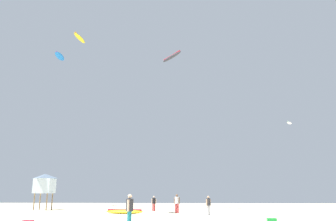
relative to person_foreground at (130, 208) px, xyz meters
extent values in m
cylinder|color=teal|center=(-0.01, -0.10, -0.60)|extent=(0.16, 0.16, 0.87)
cylinder|color=teal|center=(0.01, 0.10, -0.60)|extent=(0.16, 0.16, 0.87)
cylinder|color=#2D2D33|center=(0.00, 0.00, 0.17)|extent=(0.40, 0.40, 0.65)
cylinder|color=beige|center=(-0.03, -0.23, 0.14)|extent=(0.12, 0.12, 0.60)
cylinder|color=beige|center=(0.03, 0.23, 0.14)|extent=(0.12, 0.12, 0.60)
sphere|color=beige|center=(0.00, 0.00, 0.62)|extent=(0.24, 0.24, 0.24)
cylinder|color=#B21E23|center=(1.59, 15.69, -0.59)|extent=(0.16, 0.16, 0.88)
cylinder|color=#B21E23|center=(1.78, 15.62, -0.59)|extent=(0.16, 0.16, 0.88)
cylinder|color=silver|center=(1.69, 15.66, 0.18)|extent=(0.40, 0.40, 0.66)
cylinder|color=brown|center=(1.46, 15.73, 0.15)|extent=(0.12, 0.12, 0.61)
cylinder|color=brown|center=(1.91, 15.58, 0.15)|extent=(0.12, 0.12, 0.61)
sphere|color=brown|center=(1.69, 15.66, 0.63)|extent=(0.24, 0.24, 0.24)
cylinder|color=#B21E23|center=(-1.15, 19.68, -0.64)|extent=(0.15, 0.15, 0.79)
cylinder|color=#B21E23|center=(-0.98, 19.74, -0.64)|extent=(0.15, 0.15, 0.79)
cylinder|color=black|center=(-1.06, 19.71, 0.05)|extent=(0.36, 0.36, 0.59)
cylinder|color=beige|center=(-1.27, 19.64, 0.03)|extent=(0.11, 0.11, 0.54)
cylinder|color=beige|center=(-0.86, 19.78, 0.03)|extent=(0.11, 0.11, 0.54)
sphere|color=beige|center=(-1.06, 19.71, 0.46)|extent=(0.21, 0.21, 0.21)
cylinder|color=silver|center=(4.71, 12.67, -0.63)|extent=(0.15, 0.15, 0.81)
cylinder|color=silver|center=(4.58, 12.54, -0.63)|extent=(0.15, 0.15, 0.81)
cylinder|color=#2D2D33|center=(4.64, 12.60, 0.08)|extent=(0.37, 0.37, 0.61)
cylinder|color=tan|center=(4.80, 12.75, 0.06)|extent=(0.11, 0.11, 0.56)
cylinder|color=tan|center=(4.49, 12.45, 0.06)|extent=(0.11, 0.11, 0.56)
sphere|color=tan|center=(4.64, 12.60, 0.50)|extent=(0.22, 0.22, 0.22)
ellipsoid|color=yellow|center=(-3.15, 14.04, -0.83)|extent=(3.72, 1.53, 0.45)
cylinder|color=red|center=(-3.15, 14.04, -0.67)|extent=(3.31, 0.62, 0.16)
cylinder|color=#8C704C|center=(-13.54, 21.91, -0.08)|extent=(0.14, 0.14, 1.90)
cylinder|color=#8C704C|center=(-13.54, 20.41, -0.08)|extent=(0.14, 0.14, 1.90)
cylinder|color=#8C704C|center=(-15.04, 21.91, -0.08)|extent=(0.14, 0.14, 1.90)
cylinder|color=#8C704C|center=(-15.04, 20.41, -0.08)|extent=(0.14, 0.14, 1.90)
cube|color=silver|center=(-14.29, 21.16, 1.72)|extent=(2.00, 2.00, 1.70)
pyramid|color=slate|center=(-14.29, 21.16, 2.84)|extent=(2.30, 2.30, 0.55)
cube|color=green|center=(8.21, 3.85, -0.87)|extent=(0.56, 0.36, 0.32)
ellipsoid|color=#2D2D33|center=(0.52, 26.02, 19.67)|extent=(3.59, 4.13, 1.07)
cylinder|color=red|center=(0.52, 26.02, 19.86)|extent=(2.57, 3.23, 0.19)
ellipsoid|color=yellow|center=(-12.29, 23.93, 22.05)|extent=(1.18, 3.35, 0.59)
cylinder|color=orange|center=(-12.29, 23.93, 22.20)|extent=(0.33, 3.04, 0.15)
ellipsoid|color=white|center=(19.07, 37.15, 12.12)|extent=(1.53, 2.09, 0.29)
cylinder|color=green|center=(19.07, 37.15, 12.21)|extent=(1.01, 1.70, 0.09)
ellipsoid|color=blue|center=(-19.44, 34.24, 23.92)|extent=(1.22, 3.70, 0.79)
cylinder|color=purple|center=(-19.44, 34.24, 24.08)|extent=(0.29, 3.37, 0.16)
camera|label=1|loc=(3.54, -18.60, 0.69)|focal=36.27mm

